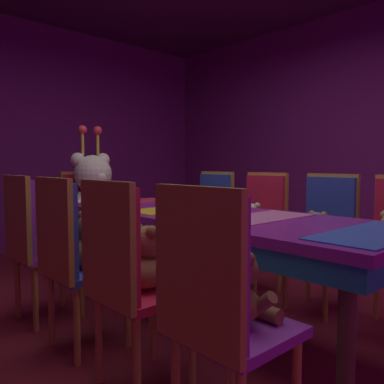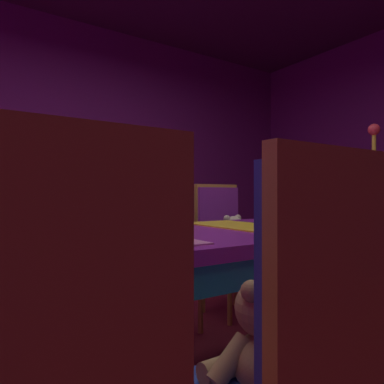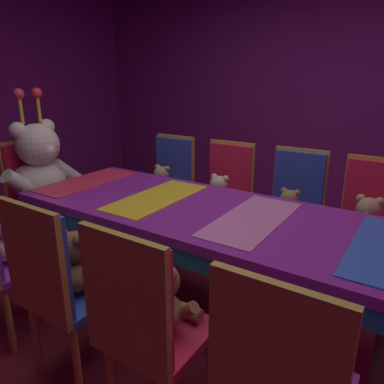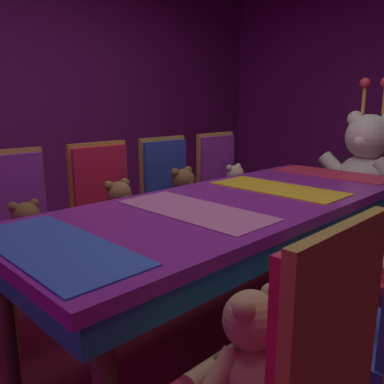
% 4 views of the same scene
% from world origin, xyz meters
% --- Properties ---
extents(ground_plane, '(7.90, 7.90, 0.00)m').
position_xyz_m(ground_plane, '(0.00, 0.00, 0.00)').
color(ground_plane, maroon).
extents(wall_back, '(5.20, 0.12, 2.80)m').
position_xyz_m(wall_back, '(0.00, 3.20, 1.40)').
color(wall_back, '#721E72').
rests_on(wall_back, ground_plane).
extents(wall_right, '(0.12, 6.40, 2.80)m').
position_xyz_m(wall_right, '(2.60, 0.00, 1.40)').
color(wall_right, '#721E72').
rests_on(wall_right, ground_plane).
extents(banquet_table, '(0.90, 2.41, 0.75)m').
position_xyz_m(banquet_table, '(0.00, -0.00, 0.65)').
color(banquet_table, purple).
rests_on(banquet_table, ground_plane).
extents(chair_left_0, '(0.42, 0.41, 0.98)m').
position_xyz_m(chair_left_0, '(-0.86, -0.83, 0.60)').
color(chair_left_0, purple).
rests_on(chair_left_0, ground_plane).
extents(teddy_left_0, '(0.23, 0.30, 0.29)m').
position_xyz_m(teddy_left_0, '(-0.71, -0.83, 0.58)').
color(teddy_left_0, brown).
rests_on(teddy_left_0, chair_left_0).
extents(chair_left_1, '(0.42, 0.41, 0.98)m').
position_xyz_m(chair_left_1, '(-0.86, -0.26, 0.60)').
color(chair_left_1, red).
rests_on(chair_left_1, ground_plane).
extents(teddy_left_1, '(0.26, 0.33, 0.32)m').
position_xyz_m(teddy_left_1, '(-0.72, -0.26, 0.59)').
color(teddy_left_1, olive).
rests_on(teddy_left_1, chair_left_1).
extents(chair_left_2, '(0.42, 0.41, 0.98)m').
position_xyz_m(chair_left_2, '(-0.87, 0.28, 0.60)').
color(chair_left_2, '#2D47B2').
rests_on(chair_left_2, ground_plane).
extents(teddy_left_2, '(0.27, 0.35, 0.33)m').
position_xyz_m(teddy_left_2, '(-0.72, 0.28, 0.60)').
color(teddy_left_2, brown).
rests_on(teddy_left_2, chair_left_2).
extents(chair_left_3, '(0.42, 0.41, 0.98)m').
position_xyz_m(chair_left_3, '(-0.86, 0.85, 0.60)').
color(chair_left_3, purple).
rests_on(chair_left_3, ground_plane).
extents(teddy_left_3, '(0.24, 0.31, 0.29)m').
position_xyz_m(teddy_left_3, '(-0.72, 0.85, 0.58)').
color(teddy_left_3, beige).
rests_on(teddy_left_3, chair_left_3).
extents(chair_right_1, '(0.42, 0.41, 0.98)m').
position_xyz_m(chair_right_1, '(0.87, -0.31, 0.60)').
color(chair_right_1, '#2D47B2').
rests_on(chair_right_1, ground_plane).
extents(teddy_right_1, '(0.21, 0.28, 0.26)m').
position_xyz_m(teddy_right_1, '(0.73, -0.31, 0.57)').
color(teddy_right_1, '#9E7247').
rests_on(teddy_right_1, chair_right_1).
extents(chair_right_2, '(0.42, 0.41, 0.98)m').
position_xyz_m(chair_right_2, '(0.85, 0.27, 0.60)').
color(chair_right_2, red).
rests_on(chair_right_2, ground_plane).
extents(teddy_right_2, '(0.23, 0.30, 0.29)m').
position_xyz_m(teddy_right_2, '(0.71, 0.27, 0.58)').
color(teddy_right_2, beige).
rests_on(teddy_right_2, chair_right_2).
extents(chair_right_3, '(0.42, 0.41, 0.98)m').
position_xyz_m(chair_right_3, '(0.85, 0.86, 0.60)').
color(chair_right_3, '#2D47B2').
rests_on(chair_right_3, ground_plane).
extents(teddy_right_3, '(0.23, 0.30, 0.28)m').
position_xyz_m(teddy_right_3, '(0.71, 0.86, 0.58)').
color(teddy_right_3, tan).
rests_on(teddy_right_3, chair_right_3).
extents(throne_chair, '(0.41, 0.42, 0.98)m').
position_xyz_m(throne_chair, '(0.00, 1.75, 0.60)').
color(throne_chair, red).
rests_on(throne_chair, ground_plane).
extents(king_teddy_bear, '(0.74, 0.58, 0.96)m').
position_xyz_m(king_teddy_bear, '(0.00, 1.57, 0.76)').
color(king_teddy_bear, silver).
rests_on(king_teddy_bear, throne_chair).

